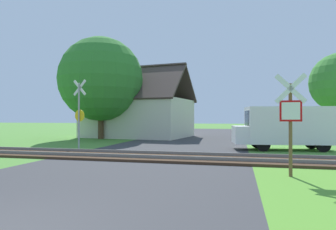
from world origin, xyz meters
The scene contains 7 objects.
road_asphalt centered at (0.00, 2.00, 0.00)m, with size 8.05×80.00×0.01m, color #38383A.
rail_track centered at (0.00, 8.87, 0.06)m, with size 60.00×2.60×0.22m.
stop_sign_near centered at (5.01, 6.03, 1.70)m, with size 0.88×0.15×2.95m.
crossing_sign_far centered at (-4.85, 11.55, 2.06)m, with size 0.86×0.21×3.75m.
house centered at (-4.99, 21.79, 1.84)m, with size 9.52×7.74×6.23m.
tree_left centered at (-7.08, 18.70, 4.73)m, with size 6.63×6.63×8.05m.
mail_truck centered at (5.89, 13.44, 1.24)m, with size 5.10×2.48×2.24m.
Camera 1 is at (3.59, -3.08, 1.69)m, focal length 32.00 mm.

